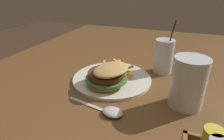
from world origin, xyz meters
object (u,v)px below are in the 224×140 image
beer_glass (188,84)px  spoon (110,111)px  juice_glass (163,57)px  meal_plate_near (110,76)px

beer_glass → spoon: size_ratio=0.80×
beer_glass → spoon: beer_glass is taller
beer_glass → juice_glass: juice_glass is taller
spoon → meal_plate_near: bearing=121.7°
beer_glass → spoon: (0.11, -0.18, -0.06)m
meal_plate_near → juice_glass: juice_glass is taller
spoon → beer_glass: bearing=41.8°
beer_glass → spoon: 0.22m
meal_plate_near → juice_glass: 0.23m
juice_glass → spoon: bearing=-17.0°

